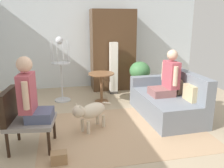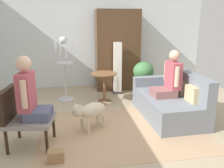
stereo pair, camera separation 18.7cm
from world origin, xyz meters
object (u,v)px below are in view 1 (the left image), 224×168
at_px(bird_cage_stand, 61,67).
at_px(armoire_cabinet, 113,50).
at_px(dog, 90,111).
at_px(potted_plant, 140,73).
at_px(person_on_couch, 168,78).
at_px(round_end_table, 101,82).
at_px(armchair, 21,115).
at_px(handbag, 59,158).
at_px(couch, 168,100).
at_px(column_lamp, 114,69).
at_px(person_on_armchair, 30,95).

distance_m(bird_cage_stand, armoire_cabinet, 1.58).
distance_m(dog, potted_plant, 2.13).
xyz_separation_m(person_on_couch, round_end_table, (-1.08, 1.03, -0.29)).
xyz_separation_m(armchair, handbag, (0.50, -0.51, -0.43)).
relative_size(couch, armoire_cabinet, 0.80).
relative_size(bird_cage_stand, column_lamp, 1.14).
distance_m(person_on_couch, dog, 1.60).
bearing_deg(bird_cage_stand, column_lamp, 14.19).
xyz_separation_m(dog, potted_plant, (1.40, 1.59, 0.22)).
bearing_deg(person_on_armchair, column_lamp, 53.85).
xyz_separation_m(person_on_couch, dog, (-1.51, -0.32, -0.41)).
distance_m(armchair, round_end_table, 2.24).
xyz_separation_m(person_on_armchair, round_end_table, (1.30, 1.73, -0.34)).
relative_size(armchair, dog, 1.25).
distance_m(armchair, armoire_cabinet, 3.43).
relative_size(person_on_couch, person_on_armchair, 0.94).
relative_size(person_on_couch, bird_cage_stand, 0.59).
distance_m(bird_cage_stand, column_lamp, 1.32).
xyz_separation_m(round_end_table, column_lamp, (0.42, 0.62, 0.17)).
bearing_deg(armchair, person_on_couch, 14.85).
bearing_deg(potted_plant, round_end_table, -166.12).
distance_m(round_end_table, bird_cage_stand, 0.96).
height_order(dog, bird_cage_stand, bird_cage_stand).
distance_m(couch, armchair, 2.69).
distance_m(person_on_armchair, column_lamp, 2.91).
bearing_deg(person_on_couch, column_lamp, 111.94).
xyz_separation_m(round_end_table, potted_plant, (0.97, 0.24, 0.10)).
height_order(round_end_table, handbag, round_end_table).
bearing_deg(column_lamp, armoire_cabinet, 80.24).
bearing_deg(potted_plant, couch, -82.35).
xyz_separation_m(person_on_armchair, potted_plant, (2.27, 1.97, -0.24)).
xyz_separation_m(armchair, armoire_cabinet, (1.94, 2.78, 0.52)).
bearing_deg(person_on_armchair, armchair, 172.35).
bearing_deg(column_lamp, potted_plant, -34.65).
relative_size(couch, bird_cage_stand, 1.13).
xyz_separation_m(round_end_table, armoire_cabinet, (0.49, 1.07, 0.56)).
distance_m(person_on_armchair, dog, 1.05).
relative_size(couch, handbag, 7.74).
xyz_separation_m(couch, armoire_cabinet, (-0.64, 2.08, 0.73)).
xyz_separation_m(armchair, round_end_table, (1.45, 1.71, -0.04)).
bearing_deg(round_end_table, handbag, -113.24).
distance_m(potted_plant, handbag, 3.16).
distance_m(person_on_couch, column_lamp, 1.79).
relative_size(dog, handbag, 3.33).
distance_m(armchair, person_on_armchair, 0.34).
relative_size(potted_plant, column_lamp, 0.67).
height_order(person_on_armchair, round_end_table, person_on_armchair).
bearing_deg(round_end_table, column_lamp, 56.18).
bearing_deg(dog, bird_cage_stand, 104.56).
xyz_separation_m(couch, potted_plant, (-0.17, 1.25, 0.26)).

